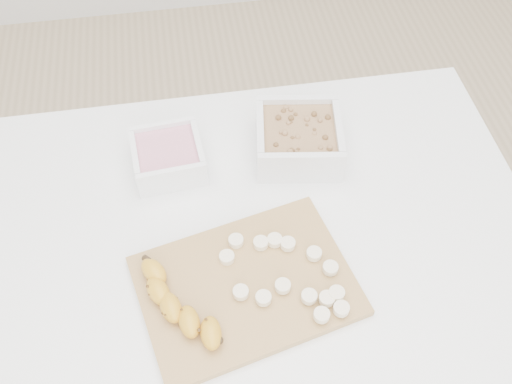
{
  "coord_description": "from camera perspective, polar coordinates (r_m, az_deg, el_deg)",
  "views": [
    {
      "loc": [
        -0.09,
        -0.56,
        1.6
      ],
      "look_at": [
        0.0,
        0.03,
        0.81
      ],
      "focal_mm": 40.0,
      "sensor_mm": 36.0,
      "label": 1
    }
  ],
  "objects": [
    {
      "name": "banana",
      "position": [
        0.92,
        -7.61,
        -11.2
      ],
      "size": [
        0.12,
        0.19,
        0.03
      ],
      "primitive_type": null,
      "rotation": [
        0.0,
        0.0,
        0.39
      ],
      "color": "gold",
      "rests_on": "cutting_board"
    },
    {
      "name": "bowl_yogurt",
      "position": [
        1.09,
        -8.79,
        3.58
      ],
      "size": [
        0.14,
        0.14,
        0.06
      ],
      "color": "white",
      "rests_on": "table"
    },
    {
      "name": "ground",
      "position": [
        1.7,
        0.17,
        -17.55
      ],
      "size": [
        3.5,
        3.5,
        0.0
      ],
      "primitive_type": "plane",
      "color": "#C6AD89",
      "rests_on": "ground"
    },
    {
      "name": "bowl_granola",
      "position": [
        1.1,
        4.27,
        5.39
      ],
      "size": [
        0.18,
        0.18,
        0.07
      ],
      "color": "white",
      "rests_on": "table"
    },
    {
      "name": "cutting_board",
      "position": [
        0.95,
        -0.99,
        -9.35
      ],
      "size": [
        0.39,
        0.31,
        0.01
      ],
      "primitive_type": "cube",
      "rotation": [
        0.0,
        0.0,
        0.22
      ],
      "color": "#B1834A",
      "rests_on": "table"
    },
    {
      "name": "table",
      "position": [
        1.1,
        0.25,
        -6.12
      ],
      "size": [
        1.0,
        0.7,
        0.75
      ],
      "color": "white",
      "rests_on": "ground"
    },
    {
      "name": "banana_slices",
      "position": [
        0.94,
        3.38,
        -8.27
      ],
      "size": [
        0.19,
        0.18,
        0.02
      ],
      "color": "#F8E8C0",
      "rests_on": "cutting_board"
    }
  ]
}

